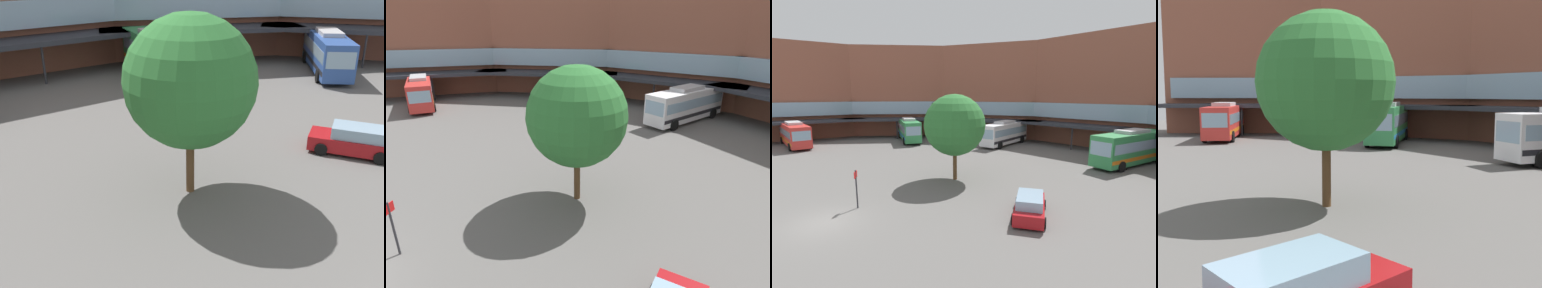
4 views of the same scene
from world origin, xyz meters
TOP-DOWN VIEW (x-y plane):
  - bus_1 at (14.73, 26.69)m, footprint 7.08×11.04m
  - bus_4 at (25.79, 16.26)m, footprint 10.14×8.16m
  - parked_car at (10.24, 7.67)m, footprint 3.05×4.74m
  - plaza_tree at (1.62, 11.67)m, footprint 5.50×5.50m

SIDE VIEW (x-z plane):
  - parked_car at x=10.24m, z-range -0.03..1.50m
  - bus_4 at x=25.79m, z-range 0.02..3.76m
  - bus_1 at x=14.73m, z-range 0.02..3.96m
  - plaza_tree at x=1.62m, z-range 1.13..8.90m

